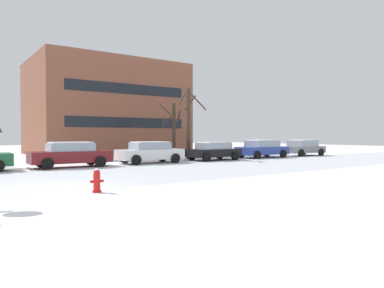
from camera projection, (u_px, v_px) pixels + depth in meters
The scene contains 11 objects.
ground_plane at pixel (55, 190), 12.34m from camera, with size 120.00×120.00×0.00m, color white.
road_surface at pixel (34, 180), 15.09m from camera, with size 80.00×8.72×0.00m.
fire_hydrant at pixel (97, 180), 11.69m from camera, with size 0.44×0.30×0.79m.
parked_car_maroon at pixel (71, 154), 20.92m from camera, with size 4.55×2.03×1.47m.
parked_car_white at pixel (150, 152), 23.94m from camera, with size 4.42×2.04×1.44m.
parked_car_black at pixel (214, 151), 26.79m from camera, with size 4.09×2.14×1.36m.
parked_car_blue at pixel (262, 149), 29.87m from camera, with size 4.58×2.18×1.48m.
parked_car_gray at pixel (303, 148), 32.88m from camera, with size 4.30×2.22×1.45m.
tree_far_mid at pixel (173, 128), 29.09m from camera, with size 1.83×2.37×4.46m.
tree_far_left at pixel (189, 122), 27.75m from camera, with size 1.90×1.97×5.72m.
building_far_right at pixel (106, 109), 36.28m from camera, with size 13.94×10.72×9.04m.
Camera 1 is at (-3.22, -12.76, 1.86)m, focal length 33.72 mm.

